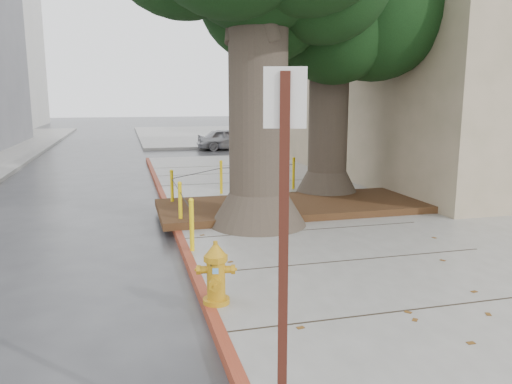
# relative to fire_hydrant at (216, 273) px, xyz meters

# --- Properties ---
(ground) EXTENTS (140.00, 140.00, 0.00)m
(ground) POSITION_rel_fire_hydrant_xyz_m (1.90, 1.16, -0.56)
(ground) COLOR #28282B
(ground) RESTS_ON ground
(sidewalk_far) EXTENTS (16.00, 20.00, 0.15)m
(sidewalk_far) POSITION_rel_fire_hydrant_xyz_m (7.90, 31.16, -0.48)
(sidewalk_far) COLOR slate
(sidewalk_far) RESTS_ON ground
(curb_red) EXTENTS (0.14, 26.00, 0.16)m
(curb_red) POSITION_rel_fire_hydrant_xyz_m (-0.10, 3.66, -0.48)
(curb_red) COLOR maroon
(curb_red) RESTS_ON ground
(planter_bed) EXTENTS (6.40, 2.60, 0.16)m
(planter_bed) POSITION_rel_fire_hydrant_xyz_m (2.80, 5.06, -0.33)
(planter_bed) COLOR black
(planter_bed) RESTS_ON sidewalk_main
(building_corner) EXTENTS (12.00, 13.00, 10.00)m
(building_corner) POSITION_rel_fire_hydrant_xyz_m (11.90, 9.66, 4.44)
(building_corner) COLOR tan
(building_corner) RESTS_ON ground
(building_side_white) EXTENTS (10.00, 10.00, 9.00)m
(building_side_white) POSITION_rel_fire_hydrant_xyz_m (17.90, 27.16, 3.94)
(building_side_white) COLOR silver
(building_side_white) RESTS_ON ground
(building_side_grey) EXTENTS (12.00, 14.00, 12.00)m
(building_side_grey) POSITION_rel_fire_hydrant_xyz_m (23.90, 33.16, 5.44)
(building_side_grey) COLOR slate
(building_side_grey) RESTS_ON ground
(tree_far) EXTENTS (4.50, 3.80, 7.17)m
(tree_far) POSITION_rel_fire_hydrant_xyz_m (4.54, 6.48, 4.46)
(tree_far) COLOR #4C3F33
(tree_far) RESTS_ON sidewalk_main
(bollard_ring) EXTENTS (3.79, 5.39, 0.95)m
(bollard_ring) POSITION_rel_fire_hydrant_xyz_m (1.03, 5.53, 0.10)
(bollard_ring) COLOR yellow
(bollard_ring) RESTS_ON sidewalk_main
(fire_hydrant) EXTENTS (0.45, 0.43, 0.84)m
(fire_hydrant) POSITION_rel_fire_hydrant_xyz_m (0.00, 0.00, 0.00)
(fire_hydrant) COLOR #C38714
(fire_hydrant) RESTS_ON sidewalk_main
(signpost) EXTENTS (0.27, 0.11, 2.84)m
(signpost) POSITION_rel_fire_hydrant_xyz_m (-0.05, -2.95, 1.20)
(signpost) COLOR #471911
(signpost) RESTS_ON sidewalk_main
(car_silver) EXTENTS (3.47, 1.49, 1.17)m
(car_silver) POSITION_rel_fire_hydrant_xyz_m (4.46, 20.64, 0.03)
(car_silver) COLOR #98979C
(car_silver) RESTS_ON ground
(car_red) EXTENTS (3.58, 1.50, 1.15)m
(car_red) POSITION_rel_fire_hydrant_xyz_m (9.49, 18.31, 0.02)
(car_red) COLOR maroon
(car_red) RESTS_ON ground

